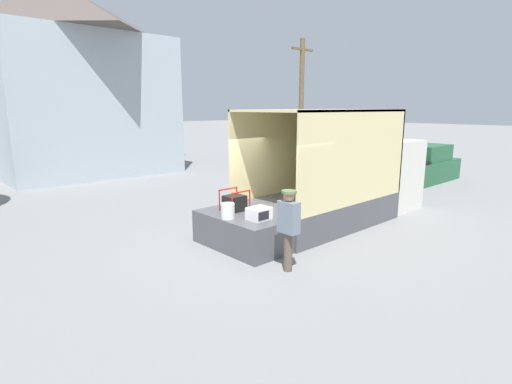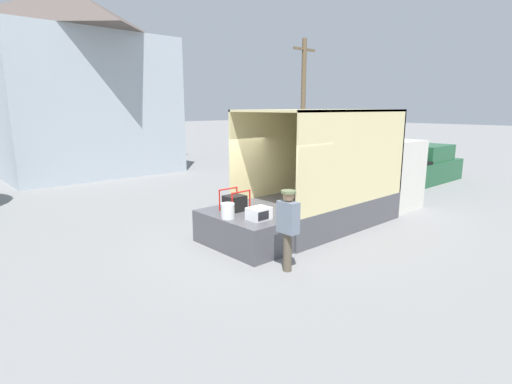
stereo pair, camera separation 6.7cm
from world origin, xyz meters
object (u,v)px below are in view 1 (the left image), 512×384
at_px(utility_pole, 301,100).
at_px(box_truck, 349,185).
at_px(orange_bucket, 228,211).
at_px(worker_person, 289,222).
at_px(pickup_truck_green, 416,167).
at_px(microwave, 259,214).
at_px(portable_generator, 235,203).

bearing_deg(utility_pole, box_truck, -131.35).
relative_size(orange_bucket, worker_person, 0.21).
bearing_deg(pickup_truck_green, microwave, -170.77).
bearing_deg(orange_bucket, box_truck, 0.36).
relative_size(pickup_truck_green, utility_pole, 0.72).
distance_m(box_truck, utility_pole, 12.37).
distance_m(microwave, worker_person, 1.21).
bearing_deg(pickup_truck_green, portable_generator, -175.64).
xyz_separation_m(worker_person, pickup_truck_green, (11.67, 3.03, -0.36)).
distance_m(pickup_truck_green, utility_pole, 8.41).
bearing_deg(pickup_truck_green, box_truck, -169.69).
bearing_deg(pickup_truck_green, worker_person, -165.46).
relative_size(microwave, portable_generator, 0.84).
bearing_deg(pickup_truck_green, orange_bucket, -173.73).
height_order(pickup_truck_green, utility_pole, utility_pole).
xyz_separation_m(orange_bucket, utility_pole, (12.82, 9.07, 2.78)).
relative_size(worker_person, pickup_truck_green, 0.33).
xyz_separation_m(portable_generator, utility_pole, (12.23, 8.63, 2.76)).
height_order(box_truck, portable_generator, box_truck).
bearing_deg(utility_pole, worker_person, -139.46).
height_order(microwave, utility_pole, utility_pole).
xyz_separation_m(box_truck, pickup_truck_green, (7.01, 1.27, -0.27)).
height_order(box_truck, orange_bucket, box_truck).
relative_size(orange_bucket, pickup_truck_green, 0.07).
bearing_deg(worker_person, portable_generator, 79.86).
bearing_deg(portable_generator, microwave, -96.44).
height_order(portable_generator, pickup_truck_green, pickup_truck_green).
xyz_separation_m(microwave, pickup_truck_green, (11.39, 1.85, -0.26)).
distance_m(box_truck, orange_bucket, 4.86).
distance_m(box_truck, pickup_truck_green, 7.13).
bearing_deg(worker_person, orange_bucket, 96.58).
bearing_deg(utility_pole, orange_bucket, -144.71).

